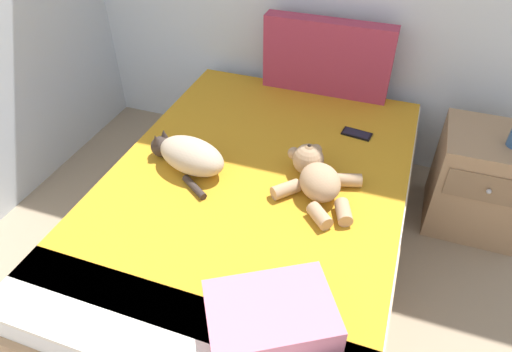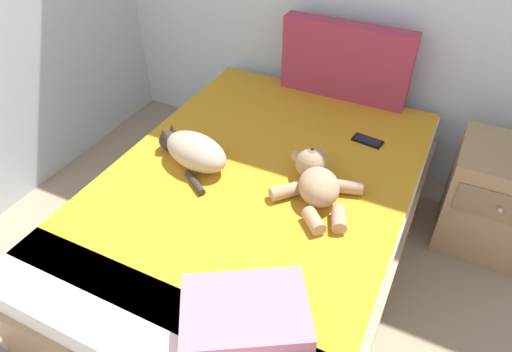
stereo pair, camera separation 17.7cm
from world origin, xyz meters
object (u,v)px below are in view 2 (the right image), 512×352
(bed, at_px, (256,218))
(nightstand, at_px, (495,198))
(throw_pillow, at_px, (245,316))
(cat, at_px, (193,151))
(teddy_bear, at_px, (316,181))
(cell_phone, at_px, (368,141))
(patterned_cushion, at_px, (345,62))

(bed, height_order, nightstand, nightstand)
(bed, relative_size, nightstand, 3.54)
(bed, height_order, throw_pillow, throw_pillow)
(cat, distance_m, teddy_bear, 0.59)
(cell_phone, relative_size, nightstand, 0.29)
(patterned_cushion, height_order, nightstand, patterned_cushion)
(cell_phone, height_order, throw_pillow, throw_pillow)
(cat, bearing_deg, bed, 3.72)
(teddy_bear, bearing_deg, bed, -172.96)
(nightstand, bearing_deg, patterned_cushion, 162.93)
(cell_phone, xyz_separation_m, nightstand, (0.65, 0.11, -0.21))
(nightstand, bearing_deg, cat, -154.52)
(patterned_cushion, xyz_separation_m, throw_pillow, (0.19, -1.58, -0.16))
(bed, distance_m, nightstand, 1.20)
(teddy_bear, distance_m, nightstand, 0.99)
(cat, distance_m, throw_pillow, 0.90)
(nightstand, bearing_deg, bed, -148.91)
(cell_phone, height_order, nightstand, nightstand)
(bed, height_order, cat, cat)
(patterned_cushion, bearing_deg, cell_phone, -55.77)
(bed, distance_m, throw_pillow, 0.80)
(patterned_cushion, bearing_deg, throw_pillow, -83.13)
(bed, distance_m, cat, 0.45)
(throw_pillow, bearing_deg, patterned_cushion, 96.87)
(teddy_bear, distance_m, throw_pillow, 0.72)
(cat, xyz_separation_m, cell_phone, (0.68, 0.53, -0.07))
(teddy_bear, height_order, throw_pillow, teddy_bear)
(cat, bearing_deg, patterned_cushion, 65.37)
(teddy_bear, bearing_deg, cell_phone, 78.14)
(throw_pillow, xyz_separation_m, nightstand, (0.73, 1.30, -0.26))
(bed, relative_size, throw_pillow, 4.84)
(throw_pillow, bearing_deg, nightstand, 60.86)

